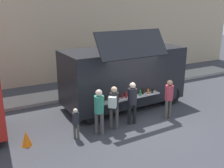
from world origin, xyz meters
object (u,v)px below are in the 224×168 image
Objects in this scene: traffic_cone_orange at (26,138)px; trash_bin at (157,74)px; customer_front_ordering at (132,100)px; customer_rear_waiting at (99,108)px; food_truck_main at (123,75)px; customer_mid_with_backpack at (114,104)px; child_near_queue at (76,121)px; customer_extra_browsing at (169,96)px.

traffic_cone_orange is 9.47m from trash_bin.
traffic_cone_orange is 0.31× the size of customer_front_ordering.
traffic_cone_orange is 2.71m from customer_rear_waiting.
customer_front_ordering is 1.53m from customer_rear_waiting.
customer_mid_with_backpack is (-1.56, -1.92, -0.45)m from food_truck_main.
traffic_cone_orange is at bearing 134.42° from customer_rear_waiting.
trash_bin is at bearing -36.78° from customer_front_ordering.
customer_mid_with_backpack is at bearing -141.76° from trash_bin.
customer_front_ordering reaches higher than customer_rear_waiting.
traffic_cone_orange is 0.47× the size of child_near_queue.
customer_rear_waiting is (2.56, -0.41, 0.77)m from traffic_cone_orange.
customer_rear_waiting is 1.04× the size of customer_extra_browsing.
trash_bin is at bearing -10.42° from customer_mid_with_backpack.
customer_front_ordering is (4.08, -0.26, 0.77)m from traffic_cone_orange.
child_near_queue is at bearing 77.29° from customer_extra_browsing.
child_near_queue is at bearing -148.24° from trash_bin.
food_truck_main is at bearing 5.70° from customer_rear_waiting.
food_truck_main is 4.80× the size of child_near_queue.
customer_front_ordering reaches higher than child_near_queue.
trash_bin is at bearing 29.02° from food_truck_main.
customer_front_ordering is 1.49× the size of child_near_queue.
child_near_queue is at bearing -12.18° from traffic_cone_orange.
customer_extra_browsing is (5.74, -0.50, 0.73)m from traffic_cone_orange.
customer_mid_with_backpack reaches higher than child_near_queue.
child_near_queue is (-2.41, -0.10, -0.34)m from customer_front_ordering.
trash_bin is 5.31m from customer_extra_browsing.
customer_mid_with_backpack is at bearing -28.33° from customer_rear_waiting.
traffic_cone_orange is 4.16m from customer_front_ordering.
customer_front_ordering reaches higher than traffic_cone_orange.
trash_bin is at bearing 24.55° from traffic_cone_orange.
food_truck_main is 2.05m from customer_front_ordering.
customer_mid_with_backpack is at bearing -30.85° from child_near_queue.
customer_front_ordering is (-0.70, -1.87, -0.46)m from food_truck_main.
customer_rear_waiting is at bearing -9.00° from traffic_cone_orange.
customer_mid_with_backpack is (-5.39, -4.24, 0.54)m from trash_bin.
traffic_cone_orange is 0.32× the size of customer_mid_with_backpack.
customer_front_ordering reaches higher than trash_bin.
food_truck_main is at bearing -148.77° from trash_bin.
customer_extra_browsing is at bearing -87.82° from customer_front_ordering.
food_truck_main reaches higher than customer_rear_waiting.
customer_rear_waiting is 3.18m from customer_extra_browsing.
trash_bin is at bearing -0.98° from child_near_queue.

